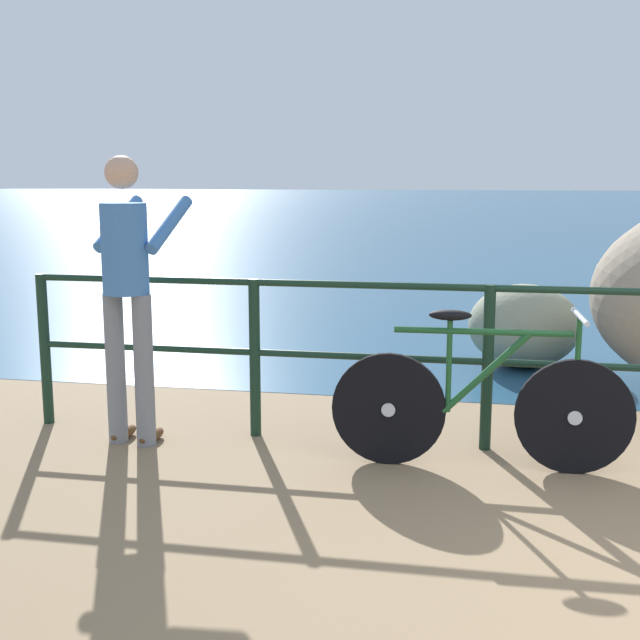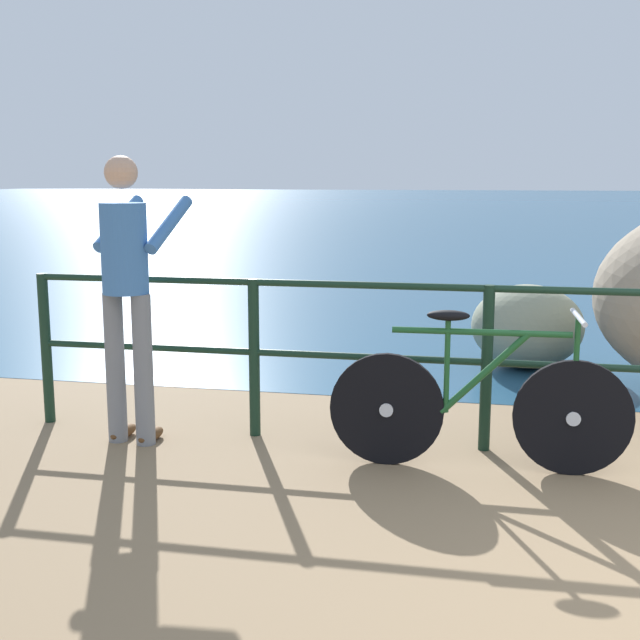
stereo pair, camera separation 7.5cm
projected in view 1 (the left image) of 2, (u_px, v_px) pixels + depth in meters
ground_plane at (533, 239)px, 22.17m from camera, size 120.00×120.00×0.10m
sea_surface at (502, 203)px, 49.30m from camera, size 120.00×90.00×0.01m
bicycle at (481, 403)px, 4.63m from camera, size 1.70×0.48×0.92m
person_at_railing at (128, 286)px, 4.99m from camera, size 0.50×0.66×1.78m
breakwater_boulder_left at (524, 326)px, 7.15m from camera, size 0.97×0.98×0.73m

